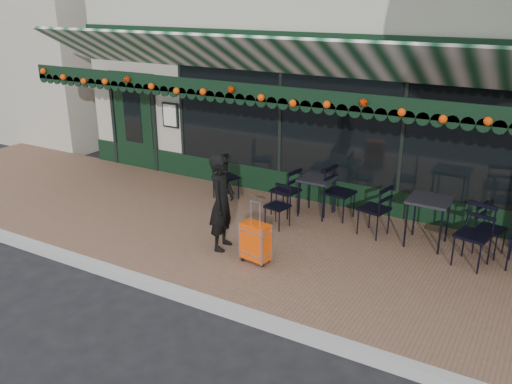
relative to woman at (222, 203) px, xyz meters
The scene contains 16 objects.
ground 1.74m from the woman, 64.32° to the right, with size 80.00×80.00×0.00m, color black.
sidewalk 1.26m from the woman, 46.44° to the left, with size 18.00×4.00×0.15m, color brown.
curb 1.76m from the woman, 65.60° to the right, with size 18.00×0.16×0.15m, color #9E9E99.
restaurant_building 6.68m from the woman, 84.39° to the left, with size 12.00×9.60×4.50m.
neighbor_building_left 14.12m from the woman, 151.64° to the left, with size 12.00×8.00×4.80m, color #A0988C.
woman is the anchor object (origin of this frame).
suitcase 0.85m from the woman, 13.35° to the right, with size 0.46×0.30×0.98m.
cafe_table_a 3.29m from the woman, 32.08° to the left, with size 0.64×0.64×0.79m.
cafe_table_b 2.14m from the woman, 70.12° to the left, with size 0.58×0.58×0.72m.
chair_a_left 2.59m from the woman, 41.54° to the left, with size 0.45×0.45×0.90m, color black, non-canonical shape.
chair_a_right 4.19m from the woman, 26.95° to the left, with size 0.41×0.41×0.82m, color black, non-canonical shape.
chair_a_front 3.81m from the woman, 20.86° to the left, with size 0.48×0.48×0.96m, color black, non-canonical shape.
chair_b_left 1.80m from the woman, 82.66° to the left, with size 0.45×0.45×0.90m, color black, non-canonical shape.
chair_b_right 2.41m from the woman, 61.31° to the left, with size 0.48×0.48×0.95m, color black, non-canonical shape.
chair_b_front 1.30m from the woman, 72.48° to the left, with size 0.38×0.38×0.75m, color black, non-canonical shape.
chair_solo 2.26m from the woman, 121.57° to the left, with size 0.43×0.43×0.87m, color black, non-canonical shape.
Camera 1 is at (3.77, -5.23, 3.99)m, focal length 38.00 mm.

